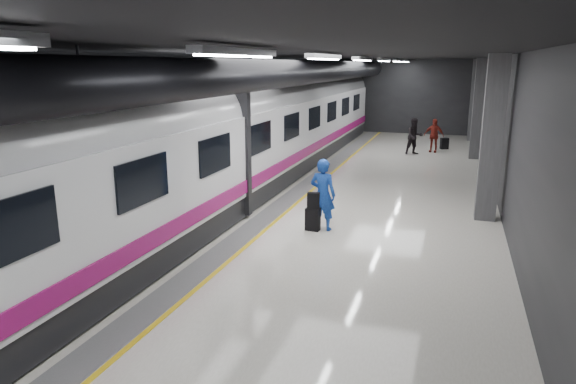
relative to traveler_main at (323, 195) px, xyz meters
The scene contains 9 objects.
ground 1.10m from the traveler_main, 141.30° to the left, with size 40.00×40.00×0.00m, color white.
platform_hall 3.00m from the traveler_main, 119.17° to the left, with size 10.02×40.02×4.51m.
train 3.88m from the traveler_main, behind, with size 3.05×38.00×4.05m.
traveler_main is the anchor object (origin of this frame).
suitcase_main 0.70m from the traveler_main, 143.80° to the right, with size 0.37×0.23×0.60m, color black.
shoulder_bag 0.30m from the traveler_main, 139.48° to the right, with size 0.32×0.17×0.42m, color black.
traveler_far_a 12.65m from the traveler_main, 84.00° to the left, with size 0.84×0.66×1.74m, color black.
traveler_far_b 13.70m from the traveler_main, 80.88° to the left, with size 0.96×0.40×1.64m, color maroon.
suitcase_far 14.94m from the traveler_main, 79.65° to the left, with size 0.39×0.25×0.57m, color black.
Camera 1 is at (3.57, -12.88, 4.23)m, focal length 32.00 mm.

